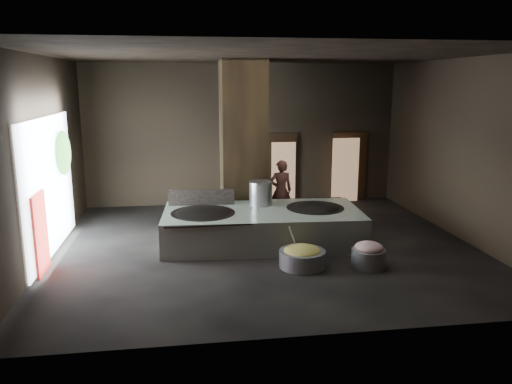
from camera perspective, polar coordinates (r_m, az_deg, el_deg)
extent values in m
cube|color=black|center=(12.29, 1.07, -6.32)|extent=(10.00, 9.00, 0.10)
cube|color=black|center=(11.66, 1.16, 15.62)|extent=(10.00, 9.00, 0.10)
cube|color=black|center=(16.23, -1.54, 6.59)|extent=(10.00, 0.10, 4.50)
cube|color=black|center=(7.38, 6.91, -0.61)|extent=(10.00, 0.10, 4.50)
cube|color=black|center=(12.01, -23.44, 3.50)|extent=(0.10, 9.00, 4.50)
cube|color=black|center=(13.53, 22.79, 4.45)|extent=(0.10, 9.00, 4.50)
cube|color=black|center=(13.58, -1.46, 5.44)|extent=(1.20, 1.20, 4.50)
cube|color=#B2C2AF|center=(12.34, 0.71, -3.97)|extent=(4.92, 2.57, 0.83)
cube|color=black|center=(12.23, 0.71, -2.18)|extent=(4.70, 2.25, 0.03)
ellipsoid|color=black|center=(12.06, -6.08, -2.78)|extent=(1.51, 1.51, 0.42)
cylinder|color=black|center=(12.05, -6.09, -2.46)|extent=(1.54, 1.54, 0.05)
ellipsoid|color=black|center=(12.57, 6.77, -2.17)|extent=(1.41, 1.41, 0.40)
cylinder|color=black|center=(12.55, 6.77, -1.86)|extent=(1.44, 1.44, 0.05)
cylinder|color=silver|center=(12.69, 0.55, -0.18)|extent=(0.58, 0.58, 0.63)
cube|color=black|center=(12.77, -6.26, -0.64)|extent=(1.67, 0.16, 0.42)
imported|color=#94574B|center=(14.22, 2.85, 0.16)|extent=(0.64, 0.42, 1.76)
cylinder|color=gray|center=(10.89, 5.30, -7.59)|extent=(1.32, 1.32, 0.37)
ellipsoid|color=#8EB256|center=(10.84, 5.32, -6.76)|extent=(0.82, 0.82, 0.25)
cylinder|color=silver|center=(10.88, 4.38, -5.56)|extent=(0.32, 0.28, 0.71)
cylinder|color=gray|center=(11.08, 12.71, -7.40)|extent=(0.87, 0.87, 0.40)
ellipsoid|color=#CD7B7D|center=(11.00, 12.77, -6.18)|extent=(0.61, 0.61, 0.23)
cube|color=black|center=(16.47, 2.68, 2.63)|extent=(1.18, 0.08, 2.38)
cube|color=#8C6647|center=(16.45, 3.15, 2.44)|extent=(0.80, 0.04, 1.89)
cube|color=black|center=(17.09, 10.61, 2.79)|extent=(1.18, 0.08, 2.38)
cube|color=#8C6647|center=(16.79, 10.15, 2.46)|extent=(0.90, 0.04, 2.13)
cube|color=white|center=(12.29, -22.49, 0.68)|extent=(0.04, 4.20, 3.10)
cube|color=maroon|center=(11.22, -23.40, -4.41)|extent=(0.05, 0.90, 1.70)
ellipsoid|color=#194714|center=(13.22, -21.16, 4.20)|extent=(0.28, 1.10, 1.10)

